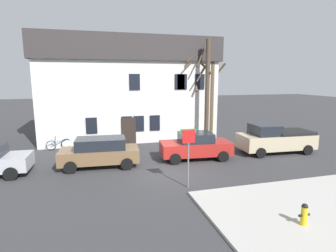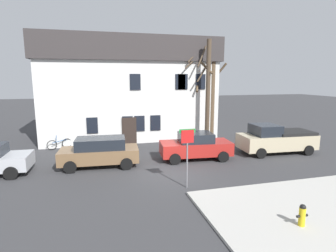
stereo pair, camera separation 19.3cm
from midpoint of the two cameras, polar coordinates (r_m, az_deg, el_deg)
name	(u,v)px [view 1 (the left image)]	position (r m, az deg, el deg)	size (l,w,h in m)	color
ground_plane	(170,172)	(15.01, -0.03, -9.70)	(120.00, 120.00, 0.00)	#38383A
building_main	(128,88)	(23.86, -8.64, 7.98)	(14.55, 6.68, 8.33)	white
tree_bare_near	(206,88)	(21.33, 7.82, 8.03)	(2.53, 1.88, 8.40)	#4C3D2D
tree_bare_mid	(210,93)	(22.81, 8.65, 7.01)	(3.08, 3.36, 7.31)	brown
car_brown_wagon	(100,152)	(16.15, -14.52, -5.30)	(4.56, 2.28, 1.70)	brown
car_red_sedan	(196,146)	(17.19, 5.54, -4.20)	(4.57, 2.36, 1.70)	#AD231E
pickup_truck_beige	(275,139)	(19.97, 21.48, -2.52)	(5.21, 2.54, 2.00)	#C6B793
fire_hydrant	(304,214)	(10.68, 26.38, -16.33)	(0.42, 0.22, 0.77)	gold
street_sign_pole	(188,147)	(12.41, 3.91, -4.49)	(0.76, 0.07, 2.81)	slate
bicycle_leaning	(59,144)	(21.08, -22.38, -3.61)	(1.68, 0.60, 1.03)	black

